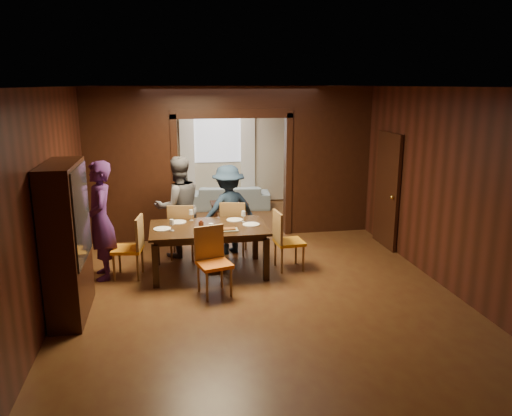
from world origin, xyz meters
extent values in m
plane|color=#512816|center=(0.00, 0.00, 0.00)|extent=(9.00, 9.00, 0.00)
cube|color=silver|center=(0.00, 0.00, 2.90)|extent=(5.50, 9.00, 0.02)
cube|color=black|center=(0.00, 4.50, 1.45)|extent=(5.50, 0.02, 2.90)
cube|color=black|center=(-2.75, 0.00, 1.45)|extent=(0.02, 9.00, 2.90)
cube|color=black|center=(2.75, 0.00, 1.45)|extent=(0.02, 9.00, 2.90)
cube|color=black|center=(-1.93, 1.60, 1.20)|extent=(1.65, 0.15, 2.40)
cube|color=black|center=(1.93, 1.60, 1.20)|extent=(1.65, 0.15, 2.40)
cube|color=black|center=(0.00, 1.60, 2.65)|extent=(5.50, 0.15, 0.50)
cube|color=beige|center=(0.00, 4.47, 1.45)|extent=(5.40, 0.04, 2.85)
imported|color=#401C53|center=(-2.28, -0.23, 0.91)|extent=(0.54, 0.73, 1.83)
imported|color=#4F4D53|center=(-1.07, 0.61, 0.88)|extent=(1.00, 0.87, 1.75)
imported|color=#19283F|center=(-0.21, 0.62, 0.79)|extent=(1.15, 0.88, 1.58)
imported|color=#94AEC1|center=(0.22, 3.85, 0.28)|extent=(1.97, 0.93, 0.56)
imported|color=black|center=(-0.51, -0.17, 0.80)|extent=(0.36, 0.36, 0.09)
cube|color=black|center=(-0.64, -0.31, 0.38)|extent=(1.82, 1.13, 0.76)
cube|color=black|center=(0.06, 2.80, 0.20)|extent=(0.80, 0.50, 0.40)
cube|color=black|center=(-2.53, -1.50, 1.00)|extent=(0.40, 1.20, 2.00)
cube|color=black|center=(2.70, 0.50, 1.05)|extent=(0.06, 0.90, 2.10)
cube|color=silver|center=(0.00, 4.44, 1.70)|extent=(1.20, 0.03, 1.30)
cube|color=white|center=(-0.75, 4.40, 1.25)|extent=(0.35, 0.06, 2.40)
cube|color=white|center=(0.75, 4.40, 1.25)|extent=(0.35, 0.06, 2.40)
cylinder|color=white|center=(-1.35, -0.33, 0.77)|extent=(0.27, 0.27, 0.01)
cylinder|color=white|center=(-1.11, 0.02, 0.77)|extent=(0.27, 0.27, 0.01)
cylinder|color=white|center=(-0.18, 0.00, 0.77)|extent=(0.27, 0.27, 0.01)
cylinder|color=white|center=(0.04, -0.32, 0.77)|extent=(0.27, 0.27, 0.01)
cylinder|color=silver|center=(-0.61, -0.65, 0.77)|extent=(0.27, 0.27, 0.01)
cube|color=gray|center=(-0.69, -0.46, 0.78)|extent=(0.30, 0.20, 0.04)
cube|color=gray|center=(-0.36, -0.58, 0.78)|extent=(0.30, 0.20, 0.04)
cylinder|color=white|center=(-0.63, -0.64, 0.83)|extent=(0.07, 0.07, 0.14)
camera|label=1|loc=(-1.22, -7.85, 2.94)|focal=35.00mm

